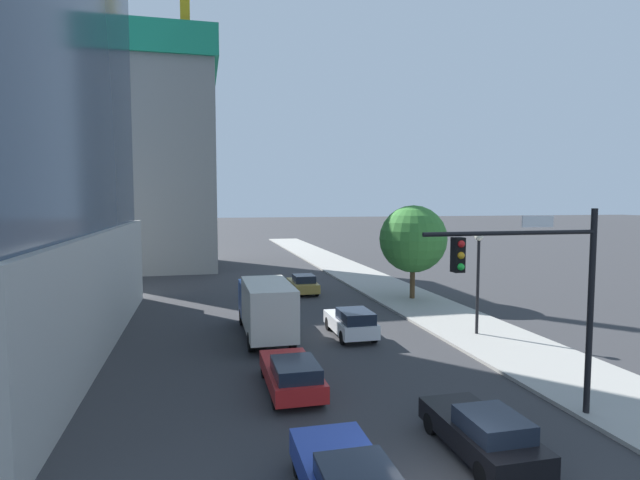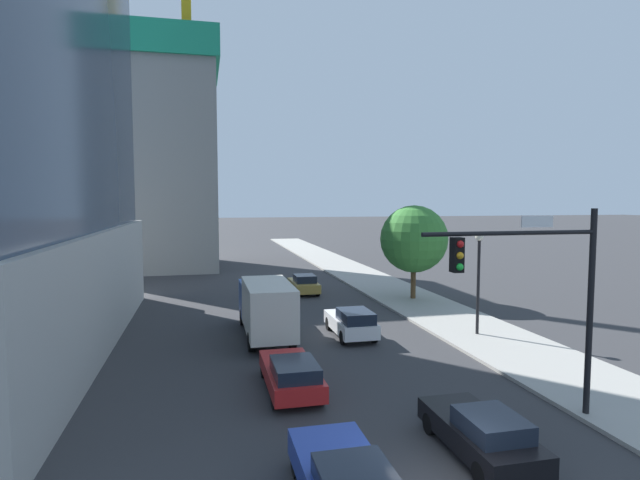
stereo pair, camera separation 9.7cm
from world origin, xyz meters
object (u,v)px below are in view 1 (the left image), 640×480
object	(u,v)px
car_white	(351,322)
car_gold	(303,284)
traffic_light_pole	(538,278)
car_red	(292,374)
box_truck	(266,305)
street_lamp	(478,267)
car_black	(483,432)
construction_building	(149,142)
street_tree	(413,239)

from	to	relation	value
car_white	car_gold	distance (m)	12.76
traffic_light_pole	car_red	world-z (taller)	traffic_light_pole
box_truck	car_red	bearing A→B (deg)	-90.00
car_red	box_truck	world-z (taller)	box_truck
car_white	box_truck	xyz separation A→B (m)	(-4.34, 0.98, 0.90)
street_lamp	car_gold	world-z (taller)	street_lamp
traffic_light_pole	car_black	xyz separation A→B (m)	(-2.73, -1.50, -4.00)
street_lamp	car_red	size ratio (longest dim) A/B	1.15
car_red	car_gold	distance (m)	19.96
car_black	box_truck	world-z (taller)	box_truck
construction_building	traffic_light_pole	world-z (taller)	construction_building
construction_building	car_black	distance (m)	46.60
construction_building	car_white	xyz separation A→B (m)	(12.66, -30.54, -12.36)
street_lamp	box_truck	world-z (taller)	street_lamp
street_tree	construction_building	bearing A→B (deg)	131.60
car_gold	box_truck	distance (m)	12.59
car_red	box_truck	bearing A→B (deg)	90.00
street_tree	car_red	distance (m)	19.24
street_lamp	car_red	bearing A→B (deg)	-153.61
car_white	car_gold	xyz separation A→B (m)	(-0.00, 12.76, -0.08)
street_tree	car_gold	world-z (taller)	street_tree
traffic_light_pole	car_white	distance (m)	12.03
street_lamp	construction_building	bearing A→B (deg)	120.93
construction_building	car_red	world-z (taller)	construction_building
car_red	traffic_light_pole	bearing A→B (deg)	-31.38
car_white	street_tree	bearing A→B (deg)	49.57
street_lamp	car_white	bearing A→B (deg)	168.04
traffic_light_pole	car_gold	size ratio (longest dim) A/B	1.58
street_tree	box_truck	size ratio (longest dim) A/B	0.88
traffic_light_pole	street_tree	bearing A→B (deg)	77.35
construction_building	car_red	xyz separation A→B (m)	(8.32, -37.27, -12.43)
traffic_light_pole	car_gold	bearing A→B (deg)	96.55
street_tree	car_white	xyz separation A→B (m)	(-7.08, -8.31, -3.61)
car_white	car_gold	size ratio (longest dim) A/B	1.02
street_lamp	car_white	distance (m)	7.21
street_lamp	car_gold	xyz separation A→B (m)	(-6.46, 14.12, -2.97)
construction_building	car_gold	distance (m)	25.12
car_white	car_red	bearing A→B (deg)	-122.85
car_black	car_red	bearing A→B (deg)	126.73
street_lamp	street_tree	size ratio (longest dim) A/B	0.80
car_white	box_truck	bearing A→B (deg)	167.24
construction_building	street_lamp	world-z (taller)	construction_building
street_lamp	car_white	xyz separation A→B (m)	(-6.46, 1.37, -2.89)
street_lamp	street_tree	world-z (taller)	street_tree
street_tree	car_red	world-z (taller)	street_tree
car_red	box_truck	distance (m)	7.77
car_black	car_red	size ratio (longest dim) A/B	0.93
car_black	construction_building	bearing A→B (deg)	106.37
street_tree	box_truck	xyz separation A→B (m)	(-11.42, -7.32, -2.71)
car_black	car_white	xyz separation A→B (m)	(0.00, 12.55, 0.10)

